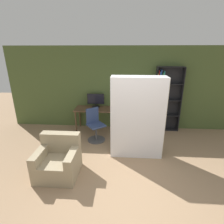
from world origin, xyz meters
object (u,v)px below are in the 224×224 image
Objects in this scene: monitor at (96,100)px; mattress_near at (138,120)px; bookshelf at (164,100)px; mattress_far at (137,116)px; armchair at (59,160)px; office_chair at (95,127)px.

mattress_near reaches higher than monitor.
bookshelf is 1.04× the size of mattress_far.
bookshelf is at bearing 56.91° from mattress_far.
mattress_far is 2.36× the size of armchair.
monitor is 0.66× the size of armchair.
office_chair is at bearing -157.18° from bookshelf.
office_chair is at bearing 153.41° from mattress_far.
mattress_near is 2.36× the size of armchair.
office_chair is 2.40m from bookshelf.
mattress_far is at bearing 29.69° from armchair.
bookshelf is 3.71m from armchair.
office_chair is at bearing 145.25° from mattress_near.
monitor reaches higher than armchair.
bookshelf reaches higher than mattress_far.
armchair is (-0.45, -2.41, -0.68)m from monitor.
office_chair is 1.66m from armchair.
bookshelf is at bearing 22.82° from office_chair.
mattress_far reaches higher than monitor.
monitor is at bearing 79.44° from armchair.
mattress_far is (0.00, 0.23, -0.00)m from mattress_near.
mattress_near reaches higher than office_chair.
bookshelf is 1.77m from mattress_far.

